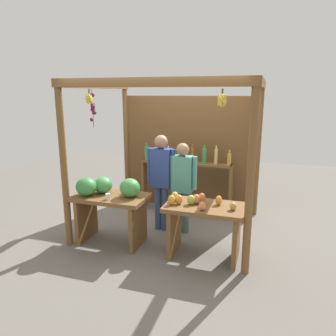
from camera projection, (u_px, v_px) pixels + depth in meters
ground_plane at (172, 227)px, 5.55m from camera, size 12.00×12.00×0.00m
market_stall at (180, 141)px, 5.66m from camera, size 2.77×2.26×2.48m
fruit_counter_left at (109, 199)px, 4.86m from camera, size 1.11×0.64×1.05m
fruit_counter_right at (203, 219)px, 4.46m from camera, size 1.11×0.64×0.92m
bottle_shelf_unit at (186, 172)px, 6.10m from camera, size 1.77×0.22×1.36m
vendor_man at (161, 174)px, 5.27m from camera, size 0.48×0.22×1.63m
vendor_woman at (182, 181)px, 5.18m from camera, size 0.48×0.20×1.51m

